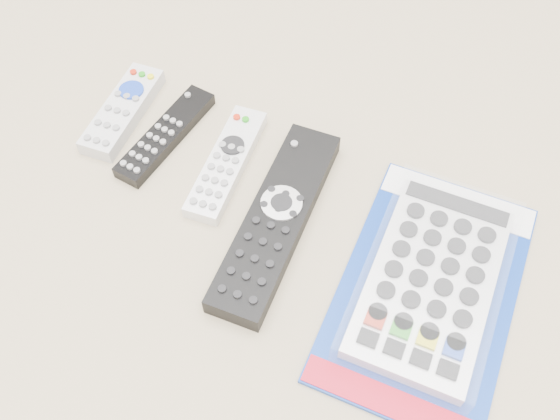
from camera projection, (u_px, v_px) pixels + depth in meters
The scene contains 5 objects.
remote_small_grey at pixel (123, 111), 0.80m from camera, with size 0.07×0.16×0.02m.
remote_slim_black at pixel (165, 135), 0.78m from camera, with size 0.05×0.17×0.02m.
remote_silver_dvd at pixel (226, 163), 0.76m from camera, with size 0.07×0.18×0.02m.
remote_large_black at pixel (277, 220), 0.70m from camera, with size 0.09×0.27×0.03m.
jumbo_remote_packaged at pixel (431, 280), 0.66m from camera, with size 0.20×0.31×0.04m.
Camera 1 is at (0.20, -0.36, 0.60)m, focal length 40.00 mm.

